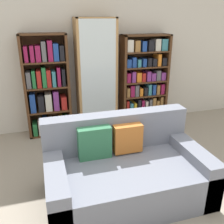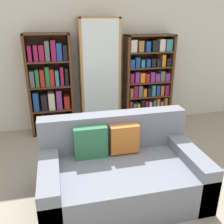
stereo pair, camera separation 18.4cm
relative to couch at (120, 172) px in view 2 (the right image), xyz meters
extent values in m
cube|color=beige|center=(-0.06, 2.04, 1.06)|extent=(6.82, 0.06, 2.70)
cube|color=slate|center=(0.00, -0.06, -0.08)|extent=(1.70, 0.99, 0.41)
cube|color=slate|center=(0.00, 0.33, 0.34)|extent=(1.70, 0.20, 0.43)
cube|color=slate|center=(-0.74, -0.06, -0.02)|extent=(0.20, 0.99, 0.53)
cube|color=slate|center=(0.75, -0.06, -0.02)|extent=(0.20, 0.99, 0.53)
cube|color=#2D6B47|center=(-0.29, 0.17, 0.31)|extent=(0.36, 0.12, 0.36)
cube|color=#B76628|center=(0.09, 0.17, 0.31)|extent=(0.32, 0.12, 0.32)
cube|color=#4C2D19|center=(-1.03, 1.83, 0.53)|extent=(0.04, 0.32, 1.64)
cube|color=#4C2D19|center=(-0.36, 1.83, 0.53)|extent=(0.04, 0.32, 1.64)
cube|color=#4C2D19|center=(-0.69, 1.83, 1.34)|extent=(0.71, 0.32, 0.02)
cube|color=#4C2D19|center=(-0.69, 1.83, -0.27)|extent=(0.71, 0.32, 0.02)
cube|color=#4C2D19|center=(-0.69, 1.98, 0.53)|extent=(0.71, 0.01, 1.64)
cube|color=#4C2D19|center=(-0.69, 1.83, 0.14)|extent=(0.63, 0.32, 0.02)
cube|color=#4C2D19|center=(-0.69, 1.83, 0.53)|extent=(0.63, 0.32, 0.02)
cube|color=#4C2D19|center=(-0.69, 1.83, 0.93)|extent=(0.63, 0.32, 0.02)
cube|color=#237038|center=(-0.95, 1.82, -0.16)|extent=(0.07, 0.24, 0.21)
cube|color=beige|center=(-0.87, 1.82, -0.13)|extent=(0.05, 0.24, 0.26)
cube|color=#1E4293|center=(-0.78, 1.82, -0.12)|extent=(0.07, 0.24, 0.28)
cube|color=beige|center=(-0.70, 1.82, -0.14)|extent=(0.07, 0.24, 0.24)
cube|color=#1E4293|center=(-0.61, 1.82, -0.15)|extent=(0.07, 0.24, 0.22)
cube|color=gold|center=(-0.52, 1.82, -0.12)|extent=(0.08, 0.24, 0.28)
cube|color=#237038|center=(-0.44, 1.82, -0.13)|extent=(0.07, 0.24, 0.26)
cube|color=#1E4293|center=(-0.94, 1.82, 0.30)|extent=(0.08, 0.24, 0.30)
cube|color=black|center=(-0.81, 1.82, 0.28)|extent=(0.09, 0.24, 0.26)
cube|color=beige|center=(-0.70, 1.82, 0.29)|extent=(0.10, 0.24, 0.28)
cube|color=#7A3384|center=(-0.58, 1.82, 0.31)|extent=(0.08, 0.24, 0.32)
cube|color=#AD231E|center=(-0.45, 1.82, 0.26)|extent=(0.08, 0.24, 0.22)
cube|color=#5B5B60|center=(-0.96, 1.82, 0.67)|extent=(0.07, 0.24, 0.25)
cube|color=#237038|center=(-0.88, 1.82, 0.68)|extent=(0.05, 0.24, 0.27)
cube|color=#AD231E|center=(-0.81, 1.82, 0.68)|extent=(0.06, 0.24, 0.27)
cube|color=#237038|center=(-0.73, 1.82, 0.70)|extent=(0.06, 0.24, 0.31)
cube|color=#AD231E|center=(-0.66, 1.82, 0.68)|extent=(0.06, 0.24, 0.27)
cube|color=teal|center=(-0.58, 1.82, 0.67)|extent=(0.05, 0.24, 0.25)
cube|color=#8E1947|center=(-0.51, 1.82, 0.69)|extent=(0.05, 0.24, 0.30)
cube|color=black|center=(-0.43, 1.82, 0.68)|extent=(0.05, 0.24, 0.27)
cube|color=#8E1947|center=(-0.95, 1.82, 1.06)|extent=(0.05, 0.24, 0.24)
cube|color=#8E1947|center=(-0.87, 1.82, 1.06)|extent=(0.06, 0.24, 0.24)
cube|color=#8E1947|center=(-0.78, 1.82, 1.06)|extent=(0.07, 0.24, 0.24)
cube|color=#5B5B60|center=(-0.70, 1.82, 1.09)|extent=(0.06, 0.24, 0.30)
cube|color=#8E1947|center=(-0.60, 1.82, 1.10)|extent=(0.07, 0.24, 0.31)
cube|color=#1E4293|center=(-0.52, 1.82, 1.07)|extent=(0.08, 0.24, 0.26)
cube|color=black|center=(-0.43, 1.82, 1.06)|extent=(0.07, 0.24, 0.23)
cube|color=#AD7F4C|center=(-0.19, 1.81, 0.65)|extent=(0.04, 0.36, 1.86)
cube|color=#AD7F4C|center=(0.41, 1.81, 0.65)|extent=(0.04, 0.36, 1.86)
cube|color=#AD7F4C|center=(0.11, 1.81, 1.57)|extent=(0.65, 0.36, 0.02)
cube|color=#AD7F4C|center=(0.11, 1.81, -0.27)|extent=(0.65, 0.36, 0.02)
cube|color=#AD7F4C|center=(0.11, 1.98, 0.65)|extent=(0.65, 0.01, 1.86)
cube|color=silver|center=(0.11, 1.63, 0.65)|extent=(0.57, 0.01, 1.84)
cube|color=#AD7F4C|center=(0.11, 1.81, 0.04)|extent=(0.57, 0.32, 0.02)
cube|color=#AD7F4C|center=(0.11, 1.81, 0.34)|extent=(0.57, 0.32, 0.02)
cube|color=#AD7F4C|center=(0.11, 1.81, 0.65)|extent=(0.57, 0.32, 0.02)
cube|color=#AD7F4C|center=(0.11, 1.81, 0.95)|extent=(0.57, 0.32, 0.02)
cube|color=#AD7F4C|center=(0.11, 1.81, 1.25)|extent=(0.57, 0.32, 0.02)
cylinder|color=silver|center=(-0.10, 1.80, -0.22)|extent=(0.01, 0.01, 0.09)
cone|color=silver|center=(-0.10, 1.80, -0.12)|extent=(0.07, 0.07, 0.11)
cylinder|color=silver|center=(0.00, 1.80, -0.22)|extent=(0.01, 0.01, 0.09)
cone|color=silver|center=(0.00, 1.80, -0.12)|extent=(0.07, 0.07, 0.11)
cylinder|color=silver|center=(0.11, 1.80, -0.22)|extent=(0.01, 0.01, 0.09)
cone|color=silver|center=(0.11, 1.80, -0.12)|extent=(0.07, 0.07, 0.11)
cylinder|color=silver|center=(0.22, 1.81, -0.22)|extent=(0.01, 0.01, 0.09)
cone|color=silver|center=(0.22, 1.81, -0.12)|extent=(0.07, 0.07, 0.11)
cylinder|color=silver|center=(0.32, 1.82, -0.22)|extent=(0.01, 0.01, 0.09)
cone|color=silver|center=(0.32, 1.82, -0.12)|extent=(0.07, 0.07, 0.11)
cylinder|color=silver|center=(-0.07, 1.82, 0.09)|extent=(0.01, 0.01, 0.08)
cone|color=silver|center=(-0.07, 1.82, 0.18)|extent=(0.09, 0.09, 0.10)
cylinder|color=silver|center=(0.11, 1.79, 0.09)|extent=(0.01, 0.01, 0.08)
cone|color=silver|center=(0.11, 1.79, 0.18)|extent=(0.09, 0.09, 0.10)
cylinder|color=silver|center=(0.29, 1.83, 0.09)|extent=(0.01, 0.01, 0.08)
cone|color=silver|center=(0.29, 1.83, 0.18)|extent=(0.09, 0.09, 0.10)
cylinder|color=silver|center=(-0.07, 1.82, 0.40)|extent=(0.01, 0.01, 0.08)
cone|color=silver|center=(-0.07, 1.82, 0.49)|extent=(0.09, 0.09, 0.10)
cylinder|color=silver|center=(0.11, 1.81, 0.40)|extent=(0.01, 0.01, 0.08)
cone|color=silver|center=(0.11, 1.81, 0.49)|extent=(0.09, 0.09, 0.10)
cylinder|color=silver|center=(0.29, 1.82, 0.40)|extent=(0.01, 0.01, 0.08)
cone|color=silver|center=(0.29, 1.82, 0.49)|extent=(0.09, 0.09, 0.10)
cylinder|color=silver|center=(-0.07, 1.80, 0.70)|extent=(0.01, 0.01, 0.07)
cone|color=silver|center=(-0.07, 1.80, 0.78)|extent=(0.09, 0.09, 0.09)
cylinder|color=silver|center=(0.11, 1.80, 0.70)|extent=(0.01, 0.01, 0.07)
cone|color=silver|center=(0.11, 1.80, 0.78)|extent=(0.09, 0.09, 0.09)
cylinder|color=silver|center=(0.29, 1.82, 0.70)|extent=(0.01, 0.01, 0.07)
cone|color=silver|center=(0.29, 1.82, 0.78)|extent=(0.09, 0.09, 0.09)
cylinder|color=silver|center=(-0.11, 1.81, 1.00)|extent=(0.01, 0.01, 0.07)
cone|color=silver|center=(-0.11, 1.81, 1.07)|extent=(0.06, 0.06, 0.08)
cylinder|color=silver|center=(-0.02, 1.80, 1.00)|extent=(0.01, 0.01, 0.07)
cone|color=silver|center=(-0.02, 1.80, 1.07)|extent=(0.06, 0.06, 0.08)
cylinder|color=silver|center=(0.07, 1.81, 1.00)|extent=(0.01, 0.01, 0.07)
cone|color=silver|center=(0.07, 1.81, 1.07)|extent=(0.06, 0.06, 0.08)
cylinder|color=silver|center=(0.15, 1.80, 1.00)|extent=(0.01, 0.01, 0.07)
cone|color=silver|center=(0.15, 1.80, 1.07)|extent=(0.06, 0.06, 0.08)
cylinder|color=silver|center=(0.24, 1.79, 1.00)|extent=(0.01, 0.01, 0.07)
cone|color=silver|center=(0.24, 1.79, 1.07)|extent=(0.06, 0.06, 0.08)
cylinder|color=silver|center=(0.33, 1.81, 1.00)|extent=(0.01, 0.01, 0.07)
cone|color=silver|center=(0.33, 1.81, 1.07)|extent=(0.06, 0.06, 0.08)
cylinder|color=silver|center=(-0.09, 1.82, 1.30)|extent=(0.01, 0.01, 0.08)
cone|color=silver|center=(-0.09, 1.82, 1.39)|extent=(0.09, 0.09, 0.10)
cylinder|color=silver|center=(0.04, 1.80, 1.30)|extent=(0.01, 0.01, 0.08)
cone|color=silver|center=(0.04, 1.80, 1.39)|extent=(0.09, 0.09, 0.10)
cylinder|color=silver|center=(0.18, 1.80, 1.30)|extent=(0.01, 0.01, 0.08)
cone|color=silver|center=(0.18, 1.80, 1.39)|extent=(0.09, 0.09, 0.10)
cylinder|color=silver|center=(0.31, 1.81, 1.30)|extent=(0.01, 0.01, 0.08)
cone|color=silver|center=(0.31, 1.81, 1.39)|extent=(0.09, 0.09, 0.10)
cube|color=#4C2D19|center=(0.58, 1.83, 0.51)|extent=(0.04, 0.32, 1.59)
cube|color=#4C2D19|center=(1.38, 1.83, 0.51)|extent=(0.04, 0.32, 1.59)
cube|color=#4C2D19|center=(0.98, 1.83, 1.29)|extent=(0.84, 0.32, 0.02)
cube|color=#4C2D19|center=(0.98, 1.83, -0.27)|extent=(0.84, 0.32, 0.02)
cube|color=#4C2D19|center=(0.98, 1.98, 0.51)|extent=(0.84, 0.01, 1.59)
cube|color=#4C2D19|center=(0.98, 1.83, 0.00)|extent=(0.76, 0.32, 0.02)
cube|color=#4C2D19|center=(0.98, 1.83, 0.25)|extent=(0.76, 0.32, 0.02)
cube|color=#4C2D19|center=(0.98, 1.83, 0.51)|extent=(0.76, 0.32, 0.02)
cube|color=#4C2D19|center=(0.98, 1.83, 0.77)|extent=(0.76, 0.32, 0.02)
cube|color=#4C2D19|center=(0.98, 1.83, 1.02)|extent=(0.76, 0.32, 0.02)
cube|color=#5B5B60|center=(0.65, 1.82, -0.19)|extent=(0.08, 0.24, 0.15)
cube|color=orange|center=(0.75, 1.82, -0.17)|extent=(0.06, 0.24, 0.18)
cube|color=black|center=(0.84, 1.82, -0.19)|extent=(0.06, 0.24, 0.14)
cube|color=#AD231E|center=(0.93, 1.82, -0.18)|extent=(0.08, 0.24, 0.17)
cube|color=gold|center=(1.03, 1.82, -0.18)|extent=(0.06, 0.24, 0.16)
cube|color=#5B5B60|center=(1.12, 1.82, -0.17)|extent=(0.08, 0.24, 0.19)
cube|color=#237038|center=(1.21, 1.82, -0.20)|extent=(0.07, 0.24, 0.13)
cube|color=#8E1947|center=(1.30, 1.82, -0.16)|extent=(0.08, 0.24, 0.20)
cube|color=#AD231E|center=(0.65, 1.82, 0.10)|extent=(0.05, 0.24, 0.18)
cube|color=teal|center=(0.72, 1.82, 0.07)|extent=(0.06, 0.24, 0.13)
cube|color=gold|center=(0.79, 1.82, 0.07)|extent=(0.05, 0.24, 0.13)
cube|color=black|center=(0.87, 1.82, 0.10)|extent=(0.05, 0.24, 0.19)
cube|color=#8E1947|center=(0.94, 1.82, 0.09)|extent=(0.05, 0.24, 0.17)
cube|color=beige|center=(1.01, 1.82, 0.08)|extent=(0.04, 0.24, 0.14)
cube|color=#5B5B60|center=(1.09, 1.82, 0.09)|extent=(0.05, 0.24, 0.17)
cube|color=olive|center=(1.16, 1.82, 0.11)|extent=(0.06, 0.24, 0.20)
cube|color=olive|center=(1.24, 1.82, 0.07)|extent=(0.05, 0.24, 0.13)
cube|color=olive|center=(1.31, 1.82, 0.11)|extent=(0.05, 0.24, 0.20)
cube|color=olive|center=(0.65, 1.82, 0.34)|extent=(0.05, 0.24, 0.16)
cube|color=#8E1947|center=(0.73, 1.82, 0.36)|extent=(0.07, 0.24, 0.20)
cube|color=#5B5B60|center=(0.82, 1.82, 0.36)|extent=(0.07, 0.24, 0.20)
cube|color=orange|center=(0.90, 1.82, 0.33)|extent=(0.06, 0.24, 0.14)
cube|color=black|center=(0.98, 1.82, 0.34)|extent=(0.07, 0.24, 0.15)
cube|color=teal|center=(1.06, 1.82, 0.36)|extent=(0.06, 0.24, 0.19)
cube|color=#1E4293|center=(1.14, 1.82, 0.36)|extent=(0.06, 0.24, 0.18)
cube|color=olive|center=(1.22, 1.82, 0.35)|extent=(0.05, 0.24, 0.17)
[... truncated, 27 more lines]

